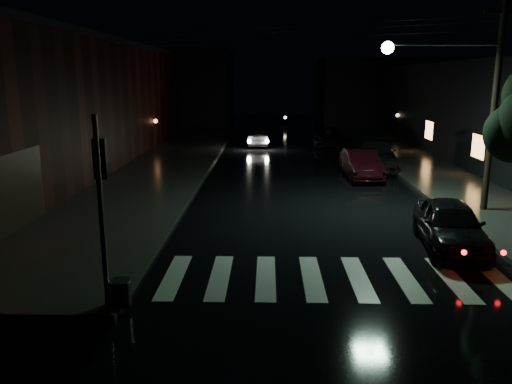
# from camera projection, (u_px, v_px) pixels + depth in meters

# --- Properties ---
(ground) EXTENTS (120.00, 120.00, 0.00)m
(ground) POSITION_uv_depth(u_px,v_px,m) (218.00, 285.00, 12.51)
(ground) COLOR black
(ground) RESTS_ON ground
(sidewalk_left) EXTENTS (6.00, 44.00, 0.15)m
(sidewalk_left) POSITION_uv_depth(u_px,v_px,m) (149.00, 174.00, 26.24)
(sidewalk_left) COLOR #282826
(sidewalk_left) RESTS_ON ground
(sidewalk_right) EXTENTS (4.00, 44.00, 0.15)m
(sidewalk_right) POSITION_uv_depth(u_px,v_px,m) (436.00, 176.00, 25.89)
(sidewalk_right) COLOR #282826
(sidewalk_right) RESTS_ON ground
(building_left) EXTENTS (10.00, 36.00, 7.00)m
(building_left) POSITION_uv_depth(u_px,v_px,m) (29.00, 106.00, 27.58)
(building_left) COLOR black
(building_left) RESTS_ON ground
(building_far_left) EXTENTS (14.00, 10.00, 8.00)m
(building_far_left) POSITION_uv_depth(u_px,v_px,m) (168.00, 87.00, 55.66)
(building_far_left) COLOR black
(building_far_left) RESTS_ON ground
(building_far_right) EXTENTS (14.00, 10.00, 7.00)m
(building_far_right) POSITION_uv_depth(u_px,v_px,m) (383.00, 91.00, 55.21)
(building_far_right) COLOR black
(building_far_right) RESTS_ON ground
(crosswalk) EXTENTS (9.00, 3.00, 0.01)m
(crosswalk) POSITION_uv_depth(u_px,v_px,m) (335.00, 278.00, 12.92)
(crosswalk) COLOR beige
(crosswalk) RESTS_ON ground
(signal_pole_corner) EXTENTS (0.68, 0.61, 4.20)m
(signal_pole_corner) POSITION_uv_depth(u_px,v_px,m) (111.00, 245.00, 10.79)
(signal_pole_corner) COLOR slate
(signal_pole_corner) RESTS_ON ground
(utility_pole) EXTENTS (4.92, 0.44, 8.00)m
(utility_pole) POSITION_uv_depth(u_px,v_px,m) (477.00, 91.00, 18.08)
(utility_pole) COLOR black
(utility_pole) RESTS_ON ground
(parked_car_a) EXTENTS (2.18, 4.43, 1.45)m
(parked_car_a) POSITION_uv_depth(u_px,v_px,m) (450.00, 224.00, 15.10)
(parked_car_a) COLOR black
(parked_car_a) RESTS_ON ground
(parked_car_b) EXTENTS (1.65, 4.45, 1.45)m
(parked_car_b) POSITION_uv_depth(u_px,v_px,m) (361.00, 164.00, 25.56)
(parked_car_b) COLOR black
(parked_car_b) RESTS_ON ground
(parked_car_c) EXTENTS (2.74, 5.73, 1.61)m
(parked_car_c) POSITION_uv_depth(u_px,v_px,m) (374.00, 154.00, 28.30)
(parked_car_c) COLOR black
(parked_car_c) RESTS_ON ground
(parked_car_d) EXTENTS (2.73, 5.09, 1.36)m
(parked_car_d) POSITION_uv_depth(u_px,v_px,m) (329.00, 137.00, 37.49)
(parked_car_d) COLOR black
(parked_car_d) RESTS_ON ground
(oncoming_car) EXTENTS (1.52, 4.20, 1.38)m
(oncoming_car) POSITION_uv_depth(u_px,v_px,m) (258.00, 137.00, 37.45)
(oncoming_car) COLOR black
(oncoming_car) RESTS_ON ground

